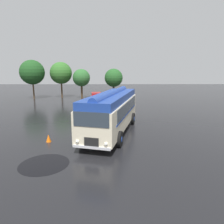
{
  "coord_description": "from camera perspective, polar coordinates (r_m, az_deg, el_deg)",
  "views": [
    {
      "loc": [
        0.74,
        -16.38,
        5.05
      ],
      "look_at": [
        0.89,
        1.15,
        1.4
      ],
      "focal_mm": 32.0,
      "sensor_mm": 36.0,
      "label": 1
    }
  ],
  "objects": [
    {
      "name": "puddle_patch",
      "position": [
        11.94,
        -18.78,
        -13.91
      ],
      "size": [
        2.72,
        2.72,
        0.01
      ],
      "primitive_type": "cylinder",
      "color": "black",
      "rests_on": "ground"
    },
    {
      "name": "traffic_cone",
      "position": [
        15.2,
        -17.68,
        -7.13
      ],
      "size": [
        0.36,
        0.36,
        0.55
      ],
      "primitive_type": "cone",
      "color": "orange",
      "rests_on": "ground"
    },
    {
      "name": "car_near_left",
      "position": [
        31.51,
        -4.47,
        4.05
      ],
      "size": [
        2.34,
        4.38,
        1.66
      ],
      "color": "maroon",
      "rests_on": "ground"
    },
    {
      "name": "ground_plane",
      "position": [
        17.16,
        -2.96,
        -5.37
      ],
      "size": [
        120.0,
        120.0,
        0.0
      ],
      "primitive_type": "plane",
      "color": "black"
    },
    {
      "name": "vintage_bus",
      "position": [
        16.33,
        0.04,
        0.62
      ],
      "size": [
        4.95,
        10.38,
        3.49
      ],
      "color": "beige",
      "rests_on": "ground"
    },
    {
      "name": "tree_far_left",
      "position": [
        38.86,
        -21.87,
        10.52
      ],
      "size": [
        4.35,
        4.35,
        6.93
      ],
      "color": "#4C3823",
      "rests_on": "ground"
    },
    {
      "name": "tree_centre",
      "position": [
        37.21,
        -8.86,
        9.58
      ],
      "size": [
        3.14,
        3.14,
        5.34
      ],
      "color": "#4C3823",
      "rests_on": "ground"
    },
    {
      "name": "tree_right_of_centre",
      "position": [
        38.03,
        0.44,
        9.69
      ],
      "size": [
        3.4,
        3.4,
        5.42
      ],
      "color": "#4C3823",
      "rests_on": "ground"
    },
    {
      "name": "car_mid_left",
      "position": [
        30.76,
        0.96,
        3.9
      ],
      "size": [
        2.3,
        4.36,
        1.66
      ],
      "color": "maroon",
      "rests_on": "ground"
    },
    {
      "name": "tree_left_of_centre",
      "position": [
        38.89,
        -14.28,
        10.73
      ],
      "size": [
        4.03,
        4.03,
        6.62
      ],
      "color": "#4C3823",
      "rests_on": "ground"
    }
  ]
}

